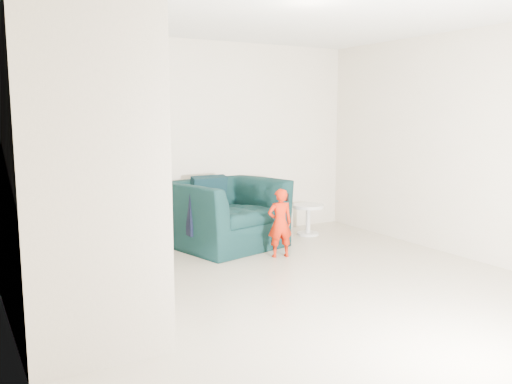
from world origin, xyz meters
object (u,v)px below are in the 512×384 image
side_table (308,215)px  staircase (70,209)px  armchair (227,214)px  toddler (280,223)px

side_table → staircase: bearing=-155.6°
armchair → side_table: 1.32m
armchair → side_table: bearing=-13.0°
armchair → staircase: size_ratio=0.37×
armchair → toddler: (0.32, -0.79, -0.01)m
side_table → toddler: bearing=-140.8°
armchair → toddler: size_ratio=1.59×
toddler → side_table: toddler is taller
toddler → side_table: (0.98, 0.80, -0.12)m
side_table → staircase: 3.97m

